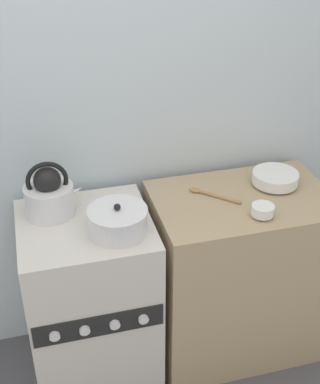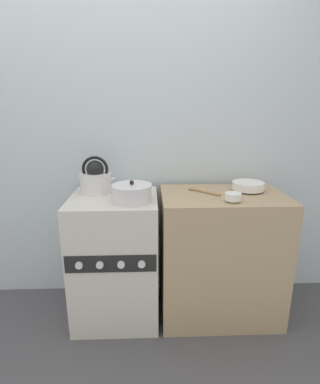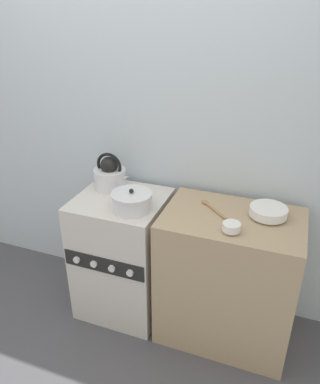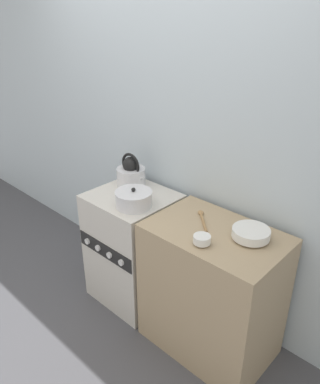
{
  "view_description": "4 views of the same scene",
  "coord_description": "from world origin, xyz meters",
  "px_view_note": "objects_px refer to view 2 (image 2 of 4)",
  "views": [
    {
      "loc": [
        -0.17,
        -1.61,
        2.16
      ],
      "look_at": [
        0.34,
        0.3,
        0.96
      ],
      "focal_mm": 50.0,
      "sensor_mm": 36.0,
      "label": 1
    },
    {
      "loc": [
        0.23,
        -1.6,
        1.45
      ],
      "look_at": [
        0.3,
        0.26,
        0.91
      ],
      "focal_mm": 28.0,
      "sensor_mm": 36.0,
      "label": 2
    },
    {
      "loc": [
        0.98,
        -1.62,
        1.99
      ],
      "look_at": [
        0.26,
        0.3,
        0.96
      ],
      "focal_mm": 35.0,
      "sensor_mm": 36.0,
      "label": 3
    },
    {
      "loc": [
        1.75,
        -1.31,
        2.06
      ],
      "look_at": [
        0.27,
        0.28,
        0.99
      ],
      "focal_mm": 35.0,
      "sensor_mm": 36.0,
      "label": 4
    }
  ],
  "objects_px": {
    "cooking_pot": "(132,193)",
    "small_ceramic_bowl": "(233,197)",
    "enamel_bowl": "(248,186)",
    "stove": "(116,258)",
    "kettle": "(96,179)"
  },
  "relations": [
    {
      "from": "stove",
      "to": "cooking_pot",
      "type": "bearing_deg",
      "value": -36.75
    },
    {
      "from": "cooking_pot",
      "to": "stove",
      "type": "bearing_deg",
      "value": 143.25
    },
    {
      "from": "kettle",
      "to": "enamel_bowl",
      "type": "distance_m",
      "value": 1.04
    },
    {
      "from": "stove",
      "to": "kettle",
      "type": "height_order",
      "value": "kettle"
    },
    {
      "from": "stove",
      "to": "small_ceramic_bowl",
      "type": "xyz_separation_m",
      "value": [
        0.74,
        -0.16,
        0.48
      ]
    },
    {
      "from": "kettle",
      "to": "enamel_bowl",
      "type": "relative_size",
      "value": 1.21
    },
    {
      "from": "kettle",
      "to": "small_ceramic_bowl",
      "type": "height_order",
      "value": "kettle"
    },
    {
      "from": "enamel_bowl",
      "to": "stove",
      "type": "bearing_deg",
      "value": -175.32
    },
    {
      "from": "small_ceramic_bowl",
      "to": "cooking_pot",
      "type": "bearing_deg",
      "value": 174.13
    },
    {
      "from": "stove",
      "to": "cooking_pot",
      "type": "relative_size",
      "value": 3.54
    },
    {
      "from": "kettle",
      "to": "enamel_bowl",
      "type": "bearing_deg",
      "value": -2.45
    },
    {
      "from": "enamel_bowl",
      "to": "small_ceramic_bowl",
      "type": "height_order",
      "value": "enamel_bowl"
    },
    {
      "from": "cooking_pot",
      "to": "small_ceramic_bowl",
      "type": "xyz_separation_m",
      "value": [
        0.61,
        -0.06,
        -0.01
      ]
    },
    {
      "from": "stove",
      "to": "kettle",
      "type": "xyz_separation_m",
      "value": [
        -0.13,
        0.12,
        0.53
      ]
    },
    {
      "from": "cooking_pot",
      "to": "small_ceramic_bowl",
      "type": "height_order",
      "value": "cooking_pot"
    }
  ]
}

